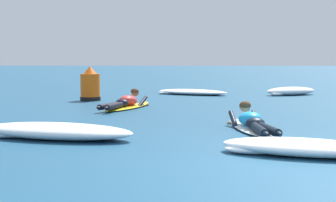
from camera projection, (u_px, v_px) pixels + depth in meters
The scene contains 8 objects.
ground_plane at pixel (229, 98), 15.84m from camera, with size 120.00×120.00×0.00m, color navy.
surfer_near at pixel (252, 123), 8.78m from camera, with size 0.76×2.51×0.54m.
surfer_far at pixel (126, 103), 12.60m from camera, with size 1.29×2.55×0.54m.
whitewater_front at pixel (192, 92), 17.26m from camera, with size 2.73×1.90×0.19m.
whitewater_mid_left at pixel (291, 91), 17.05m from camera, with size 2.07×1.49×0.29m.
whitewater_mid_right at pixel (302, 148), 6.57m from camera, with size 2.28×1.31×0.23m.
whitewater_back at pixel (56, 131), 7.93m from camera, with size 2.78×1.45×0.26m.
channel_marker_buoy at pixel (90, 87), 14.89m from camera, with size 0.62×0.62×1.06m.
Camera 1 is at (-1.40, -5.84, 1.32)m, focal length 52.18 mm.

